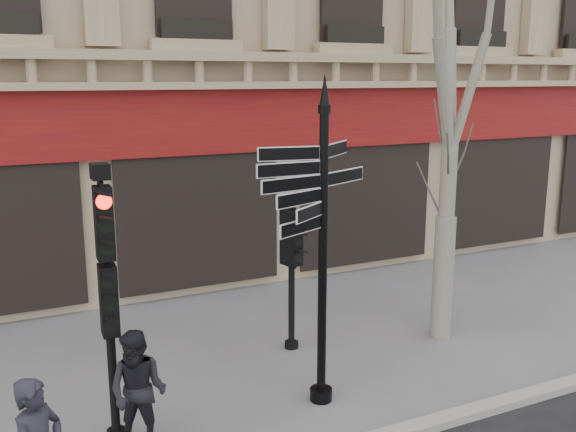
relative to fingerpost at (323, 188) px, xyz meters
name	(u,v)px	position (x,y,z in m)	size (l,w,h in m)	color
ground	(311,398)	(-0.09, 0.12, -3.03)	(80.00, 80.00, 0.00)	#5C5D61
fingerpost	(323,188)	(0.00, 0.00, 0.00)	(2.30, 2.30, 4.52)	black
traffic_signal_main	(106,271)	(-2.80, 0.25, -0.83)	(0.40, 0.30, 3.49)	black
traffic_signal_secondary	(292,253)	(0.41, 1.78, -1.38)	(0.45, 0.36, 2.37)	black
pedestrian_b	(138,392)	(-2.57, -0.11, -2.27)	(0.74, 0.58, 1.53)	black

